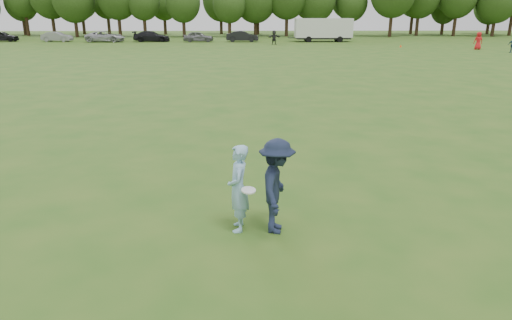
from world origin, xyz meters
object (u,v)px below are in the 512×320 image
Objects in this scene: cargo_trailer at (323,29)px; car_b at (57,37)px; car_e at (198,37)px; field_cone at (401,46)px; defender at (277,186)px; car_d at (152,36)px; car_a at (2,36)px; car_f at (242,36)px; player_far_c at (478,41)px; thrower at (238,188)px; player_far_d at (274,37)px; car_c at (105,37)px.

car_b is at bearing 178.54° from cargo_trailer.
car_e reaches higher than field_cone.
defender is 0.36× the size of car_d.
car_a is 34.34m from car_f.
player_far_c is 0.46× the size of car_b.
cargo_trailer is (11.47, -0.04, 1.03)m from car_f.
field_cone is at bearing -115.11° from car_e.
player_far_d is (4.16, 52.97, 0.05)m from thrower.
car_c is at bearing 92.54° from car_f.
car_f reaches higher than car_b.
cargo_trailer is (45.78, -1.47, 1.05)m from car_a.
car_f is at bearing -89.09° from car_c.
thrower is 62.01m from car_c.
car_b is at bearing 85.47° from car_e.
car_f is (19.35, -0.09, 0.00)m from car_c.
car_c is 1.27× the size of car_e.
cargo_trailer is at bearing -91.83° from car_e.
player_far_d is 24.21m from car_c.
cargo_trailer is (7.36, 5.83, 0.88)m from player_far_d.
car_b is 26.42m from car_f.
player_far_c reaches higher than car_d.
thrower is 59.93m from cargo_trailer.
thrower is at bearing 93.10° from defender.
car_c is (-20.03, 59.01, -0.17)m from defender.
car_a is at bearing -9.54° from player_far_c.
cargo_trailer is at bearing -87.37° from car_f.
thrower is 0.73m from defender.
car_c is 19.35m from car_f.
car_b is 7.10m from car_c.
car_e is (6.70, -0.59, -0.02)m from car_d.
car_a is 28.11m from car_e.
field_cone is at bearing -22.01° from player_far_c.
cargo_trailer is at bearing 26.47° from player_far_d.
field_cone is at bearing -104.82° from car_c.
player_far_c reaches higher than defender.
car_b is at bearing -157.20° from thrower.
car_a is at bearing 90.42° from car_f.
player_far_d reaches higher than thrower.
car_d is 12.95m from car_f.
car_a is at bearing 157.33° from player_far_d.
cargo_trailer reaches higher than car_d.
car_e is (28.08, -1.46, -0.00)m from car_a.
thrower is 0.95× the size of player_far_d.
car_e is 27.57m from field_cone.
player_far_d is at bearing 5.88° from defender.
defender reaches higher than thrower.
car_d is at bearing 83.12° from car_e.
player_far_c is at bearing -106.79° from car_c.
car_a is 7.93m from car_b.
field_cone is at bearing -104.01° from car_a.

